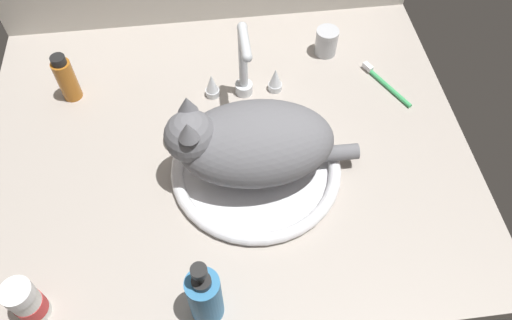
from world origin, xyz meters
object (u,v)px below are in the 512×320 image
Objects in this scene: amber_bottle at (66,78)px; toothbrush at (385,84)px; sink_basin at (256,168)px; pill_bottle at (27,302)px; soap_pump_bottle at (205,296)px; faucet at (244,70)px; metal_jar at (326,42)px; cat at (246,143)px.

toothbrush is at bearing -4.59° from amber_bottle.
pill_bottle is (-40.86, -24.21, 3.58)cm from sink_basin.
toothbrush is at bearing 46.97° from soap_pump_bottle.
faucet is 24.57cm from metal_jar.
cat is 3.75× the size of pill_bottle.
pill_bottle reaches higher than metal_jar.
faucet is 21.60cm from cat.
faucet is 50.39cm from soap_pump_bottle.
faucet is 33.60cm from toothbrush.
sink_basin is at bearing -33.65° from amber_bottle.
faucet reaches higher than metal_jar.
cat is 2.60× the size of toothbrush.
faucet reaches higher than sink_basin.
cat is 2.14× the size of soap_pump_bottle.
soap_pump_bottle is 65.57cm from toothbrush.
faucet is at bearing 76.51° from soap_pump_bottle.
faucet reaches higher than soap_pump_bottle.
soap_pump_bottle is (-32.99, -60.52, 3.25)cm from metal_jar.
sink_basin is 30.44cm from soap_pump_bottle.
pill_bottle is at bearing -148.92° from toothbrush.
sink_basin is 47.63cm from pill_bottle.
faucet reaches higher than pill_bottle.
cat is (-1.95, -21.40, 2.18)cm from faucet.
cat is 29.46cm from soap_pump_bottle.
sink_basin is at bearing -1.27° from cat.
soap_pump_bottle is at bearing -113.10° from sink_basin.
amber_bottle is at bearing 173.40° from faucet.
faucet reaches higher than amber_bottle.
soap_pump_bottle reaches higher than toothbrush.
faucet reaches higher than toothbrush.
toothbrush is at bearing -2.18° from faucet.
amber_bottle is (-60.22, -7.03, 2.22)cm from metal_jar.
faucet is at bearing 48.17° from pill_bottle.
cat is at bearing 178.73° from sink_basin.
soap_pump_bottle is at bearing -109.55° from cat.
cat reaches higher than amber_bottle.
metal_jar is 0.56× the size of amber_bottle.
amber_bottle is at bearing 146.35° from sink_basin.
amber_bottle is at bearing 87.86° from pill_bottle.
toothbrush is (34.76, 20.15, -9.32)cm from cat.
amber_bottle reaches higher than toothbrush.
metal_jar is at bearing 42.65° from pill_bottle.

